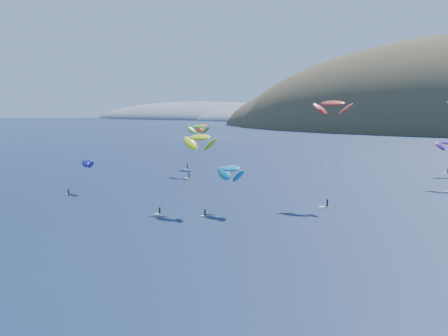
% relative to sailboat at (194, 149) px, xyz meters
% --- Properties ---
extents(headland, '(460.00, 250.00, 60.00)m').
position_rel_sailboat_xyz_m(headland, '(-340.63, 533.18, -4.26)').
color(headland, slate).
rests_on(headland, ground).
extents(sailboat, '(8.55, 7.35, 10.44)m').
position_rel_sailboat_xyz_m(sailboat, '(0.00, 0.00, 0.00)').
color(sailboat, white).
rests_on(sailboat, ground).
extents(kitesurfer_1, '(10.03, 12.23, 19.27)m').
position_rel_sailboat_xyz_m(kitesurfer_1, '(55.00, -71.15, 15.78)').
color(kitesurfer_1, '#C4CA16').
rests_on(kitesurfer_1, ground).
extents(kitesurfer_2, '(10.95, 13.03, 20.43)m').
position_rel_sailboat_xyz_m(kitesurfer_2, '(109.52, -150.64, 16.72)').
color(kitesurfer_2, '#C4CA16').
rests_on(kitesurfer_2, ground).
extents(kitesurfer_3, '(8.57, 12.23, 19.70)m').
position_rel_sailboat_xyz_m(kitesurfer_3, '(66.86, -90.94, 16.38)').
color(kitesurfer_3, '#C4CA16').
rests_on(kitesurfer_3, ground).
extents(kitesurfer_5, '(10.64, 12.27, 13.21)m').
position_rel_sailboat_xyz_m(kitesurfer_5, '(117.01, -148.66, 9.60)').
color(kitesurfer_5, '#C4CA16').
rests_on(kitesurfer_5, ground).
extents(kitesurfer_9, '(10.09, 8.60, 28.34)m').
position_rel_sailboat_xyz_m(kitesurfer_9, '(131.84, -124.07, 24.71)').
color(kitesurfer_9, '#C4CA16').
rests_on(kitesurfer_9, ground).
extents(kitesurfer_10, '(7.46, 10.34, 11.07)m').
position_rel_sailboat_xyz_m(kitesurfer_10, '(64.35, -142.54, 8.26)').
color(kitesurfer_10, '#C4CA16').
rests_on(kitesurfer_10, ground).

